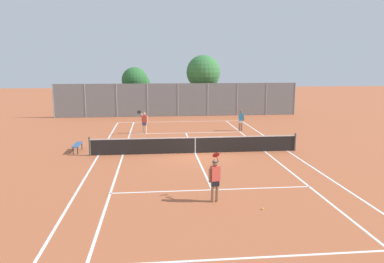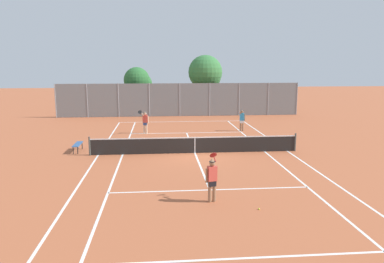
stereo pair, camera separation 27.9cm
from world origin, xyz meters
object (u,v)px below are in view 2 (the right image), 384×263
at_px(tennis_net, 195,145).
at_px(courtside_bench, 78,145).
at_px(player_far_right, 242,119).
at_px(tree_behind_right, 206,73).
at_px(player_far_left, 145,121).
at_px(tree_behind_left, 138,81).
at_px(player_near_side, 212,178).
at_px(loose_tennis_ball_1, 110,148).
at_px(loose_tennis_ball_0, 259,209).

bearing_deg(tennis_net, courtside_bench, 171.46).
height_order(player_far_right, courtside_bench, player_far_right).
xyz_separation_m(player_far_right, tree_behind_right, (-1.38, 10.78, 3.19)).
height_order(player_far_left, tree_behind_left, tree_behind_left).
bearing_deg(player_near_side, player_far_right, 73.20).
bearing_deg(loose_tennis_ball_1, tree_behind_right, 63.52).
distance_m(player_far_right, tree_behind_right, 11.32).
bearing_deg(player_near_side, tree_behind_left, 98.76).
relative_size(courtside_bench, tree_behind_right, 0.25).
bearing_deg(player_far_right, tree_behind_right, 97.30).
bearing_deg(tennis_net, player_far_left, 115.30).
height_order(player_far_right, loose_tennis_ball_0, player_far_right).
bearing_deg(tennis_net, loose_tennis_ball_0, -80.52).
bearing_deg(courtside_bench, player_near_side, -52.43).
height_order(player_near_side, courtside_bench, player_near_side).
xyz_separation_m(tennis_net, player_near_side, (-0.11, -7.70, 0.42)).
xyz_separation_m(player_far_left, loose_tennis_ball_0, (4.50, -15.12, -0.89)).
distance_m(tennis_net, player_far_left, 7.17).
relative_size(tennis_net, loose_tennis_ball_0, 181.82).
bearing_deg(tree_behind_right, loose_tennis_ball_0, -93.14).
distance_m(loose_tennis_ball_0, courtside_bench, 12.74).
bearing_deg(tree_behind_left, loose_tennis_ball_1, -93.36).
bearing_deg(loose_tennis_ball_0, player_far_left, 106.59).
distance_m(player_far_right, loose_tennis_ball_1, 10.65).
relative_size(player_far_right, courtside_bench, 1.07).
xyz_separation_m(tennis_net, tree_behind_right, (2.88, 17.57, 3.59)).
xyz_separation_m(tennis_net, tree_behind_left, (-4.08, 18.02, 2.80)).
bearing_deg(tree_behind_right, player_near_side, -96.76).
xyz_separation_m(player_far_left, tree_behind_left, (-1.02, 11.55, 2.38)).
bearing_deg(loose_tennis_ball_0, player_near_side, 148.70).
height_order(loose_tennis_ball_1, tree_behind_right, tree_behind_right).
relative_size(loose_tennis_ball_1, tree_behind_left, 0.01).
distance_m(tennis_net, courtside_bench, 6.90).
distance_m(player_near_side, player_far_left, 14.48).
distance_m(tennis_net, loose_tennis_ball_1, 5.33).
distance_m(player_near_side, courtside_bench, 11.02).
height_order(player_near_side, tree_behind_right, tree_behind_right).
height_order(loose_tennis_ball_0, loose_tennis_ball_1, same).
xyz_separation_m(courtside_bench, tree_behind_left, (2.75, 16.99, 2.89)).
height_order(loose_tennis_ball_0, courtside_bench, courtside_bench).
relative_size(player_far_left, loose_tennis_ball_1, 26.88).
xyz_separation_m(player_far_right, courtside_bench, (-11.09, -5.76, -0.50)).
distance_m(player_near_side, loose_tennis_ball_1, 10.63).
height_order(player_far_left, courtside_bench, player_far_left).
relative_size(player_far_right, loose_tennis_ball_1, 24.24).
bearing_deg(loose_tennis_ball_1, tennis_net, -18.40).
bearing_deg(loose_tennis_ball_1, player_near_side, -62.31).
relative_size(loose_tennis_ball_0, loose_tennis_ball_1, 1.00).
bearing_deg(tree_behind_right, player_far_left, -118.16).
xyz_separation_m(loose_tennis_ball_0, tree_behind_left, (-5.52, 26.67, 3.27)).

